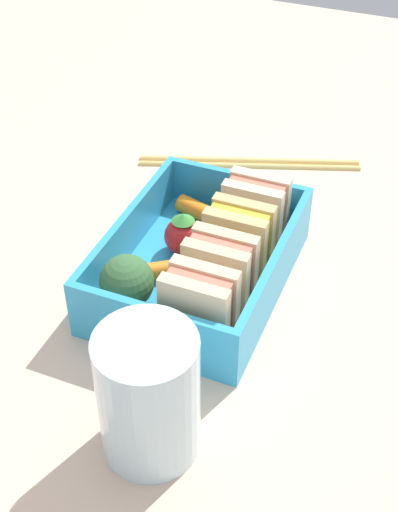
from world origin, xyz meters
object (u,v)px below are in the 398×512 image
(sandwich_center, at_px, (220,269))
(strawberry_far_left, at_px, (183,235))
(sandwich_center_left, at_px, (239,237))
(broccoli_floret, at_px, (127,282))
(carrot_stick_far_left, at_px, (200,211))
(sandwich_center_right, at_px, (199,304))
(carrot_stick_left, at_px, (154,271))
(drinking_glass, at_px, (149,396))
(chopstick_pair, at_px, (249,161))
(sandwich_left, at_px, (256,209))

(sandwich_center, height_order, strawberry_far_left, sandwich_center)
(sandwich_center_left, xyz_separation_m, broccoli_floret, (0.08, -0.06, 0.00))
(sandwich_center_left, bearing_deg, carrot_stick_far_left, -130.99)
(sandwich_center_right, xyz_separation_m, carrot_stick_left, (-0.04, -0.05, -0.02))
(sandwich_center_right, distance_m, drinking_glass, 0.09)
(sandwich_center, xyz_separation_m, chopstick_pair, (-0.20, -0.04, -0.03))
(sandwich_center_right, relative_size, carrot_stick_far_left, 1.26)
(broccoli_floret, bearing_deg, sandwich_center_right, 90.16)
(sandwich_center_left, relative_size, broccoli_floret, 1.09)
(sandwich_left, height_order, sandwich_center_right, same)
(carrot_stick_far_left, distance_m, strawberry_far_left, 0.05)
(carrot_stick_left, bearing_deg, strawberry_far_left, 167.60)
(carrot_stick_left, height_order, chopstick_pair, carrot_stick_left)
(broccoli_floret, xyz_separation_m, chopstick_pair, (-0.24, 0.01, -0.04))
(sandwich_left, distance_m, carrot_stick_left, 0.10)
(sandwich_left, relative_size, sandwich_center_right, 1.00)
(carrot_stick_far_left, xyz_separation_m, chopstick_pair, (-0.11, 0.01, -0.02))
(sandwich_center_left, height_order, broccoli_floret, sandwich_center_left)
(carrot_stick_far_left, relative_size, chopstick_pair, 0.20)
(sandwich_center, height_order, carrot_stick_far_left, sandwich_center)
(sandwich_center, xyz_separation_m, drinking_glass, (0.13, 0.00, 0.01))
(strawberry_far_left, bearing_deg, broccoli_floret, -7.39)
(chopstick_pair, relative_size, drinking_glass, 2.26)
(sandwich_center, height_order, carrot_stick_left, sandwich_center)
(sandwich_left, xyz_separation_m, chopstick_pair, (-0.12, -0.04, -0.03))
(sandwich_center, bearing_deg, sandwich_center_left, 180.00)
(sandwich_left, distance_m, sandwich_center, 0.08)
(carrot_stick_left, bearing_deg, carrot_stick_far_left, 177.13)
(sandwich_center, bearing_deg, strawberry_far_left, -129.60)
(sandwich_center_right, height_order, carrot_stick_far_left, sandwich_center_right)
(sandwich_left, height_order, chopstick_pair, sandwich_left)
(sandwich_left, height_order, sandwich_center, same)
(sandwich_center, bearing_deg, sandwich_center_right, 0.00)
(sandwich_center, distance_m, broccoli_floret, 0.07)
(sandwich_center_right, relative_size, drinking_glass, 0.57)
(sandwich_center, relative_size, chopstick_pair, 0.25)
(sandwich_center, distance_m, carrot_stick_far_left, 0.10)
(sandwich_center, xyz_separation_m, sandwich_center_right, (0.04, 0.00, 0.00))
(broccoli_floret, height_order, chopstick_pair, broccoli_floret)
(sandwich_center, height_order, broccoli_floret, sandwich_center)
(drinking_glass, bearing_deg, sandwich_center_right, -177.07)
(sandwich_center_left, height_order, sandwich_center, same)
(chopstick_pair, bearing_deg, drinking_glass, 8.51)
(sandwich_center_right, bearing_deg, chopstick_pair, -169.41)
(sandwich_center_left, relative_size, chopstick_pair, 0.25)
(sandwich_center_right, xyz_separation_m, broccoli_floret, (0.00, -0.06, 0.00))
(sandwich_center_right, height_order, carrot_stick_left, sandwich_center_right)
(sandwich_left, relative_size, drinking_glass, 0.57)
(sandwich_left, xyz_separation_m, sandwich_center_right, (0.12, 0.00, 0.00))
(broccoli_floret, distance_m, drinking_glass, 0.11)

